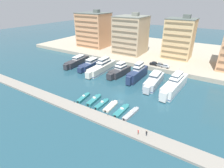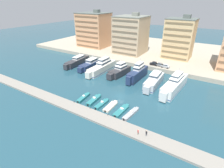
{
  "view_description": "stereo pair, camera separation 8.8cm",
  "coord_description": "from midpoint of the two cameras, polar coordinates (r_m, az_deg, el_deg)",
  "views": [
    {
      "loc": [
        27.56,
        -49.56,
        32.46
      ],
      "look_at": [
        -5.17,
        2.57,
        2.5
      ],
      "focal_mm": 28.0,
      "sensor_mm": 36.0,
      "label": 1
    },
    {
      "loc": [
        27.63,
        -49.51,
        32.46
      ],
      "look_at": [
        -5.17,
        2.57,
        2.5
      ],
      "focal_mm": 28.0,
      "sensor_mm": 36.0,
      "label": 2
    }
  ],
  "objects": [
    {
      "name": "yacht_ivory_mid_left",
      "position": [
        86.77,
        -3.2,
        5.62
      ],
      "size": [
        4.64,
        22.57,
        8.28
      ],
      "color": "silver",
      "rests_on": "ground"
    },
    {
      "name": "car_silver_mid_left",
      "position": [
        90.05,
        17.07,
        5.7
      ],
      "size": [
        4.15,
        2.02,
        1.8
      ],
      "color": "#B7BCC1",
      "rests_on": "quay_promenade"
    },
    {
      "name": "motorboat_teal_left",
      "position": [
        62.0,
        -5.87,
        -5.21
      ],
      "size": [
        2.47,
        8.07,
        1.52
      ],
      "color": "teal",
      "rests_on": "ground"
    },
    {
      "name": "bollard_east_mid",
      "position": [
        53.71,
        -1.32,
        -9.91
      ],
      "size": [
        0.2,
        0.2,
        0.61
      ],
      "color": "#2D2D33",
      "rests_on": "pier_dock"
    },
    {
      "name": "bollard_west_mid",
      "position": [
        57.16,
        -7.16,
        -7.67
      ],
      "size": [
        0.2,
        0.2,
        0.61
      ],
      "color": "#2D2D33",
      "rests_on": "pier_dock"
    },
    {
      "name": "yacht_silver_center_right",
      "position": [
        74.11,
        13.57,
        1.01
      ],
      "size": [
        4.91,
        18.43,
        7.01
      ],
      "color": "silver",
      "rests_on": "ground"
    },
    {
      "name": "bollard_west",
      "position": [
        61.19,
        -12.24,
        -5.65
      ],
      "size": [
        0.2,
        0.2,
        0.61
      ],
      "color": "#2D2D33",
      "rests_on": "pier_dock"
    },
    {
      "name": "yacht_navy_left",
      "position": [
        92.09,
        -7.03,
        6.35
      ],
      "size": [
        4.79,
        17.51,
        6.47
      ],
      "color": "navy",
      "rests_on": "ground"
    },
    {
      "name": "pedestrian_near_edge",
      "position": [
        47.17,
        11.21,
        -15.33
      ],
      "size": [
        0.55,
        0.49,
        1.75
      ],
      "color": "#4C515B",
      "rests_on": "pier_dock"
    },
    {
      "name": "motorboat_cream_center_left",
      "position": [
        58.55,
        -0.41,
        -7.31
      ],
      "size": [
        2.43,
        7.55,
        0.8
      ],
      "color": "beige",
      "rests_on": "ground"
    },
    {
      "name": "motorboat_teal_center",
      "position": [
        56.51,
        3.14,
        -8.65
      ],
      "size": [
        2.24,
        8.24,
        1.2
      ],
      "color": "teal",
      "rests_on": "ground"
    },
    {
      "name": "motorboat_grey_center_right",
      "position": [
        55.22,
        6.22,
        -9.63
      ],
      "size": [
        2.29,
        8.28,
        1.39
      ],
      "color": "#9EA3A8",
      "rests_on": "ground"
    },
    {
      "name": "yacht_charcoal_center_left",
      "position": [
        82.28,
        2.45,
        4.32
      ],
      "size": [
        5.92,
        15.58,
        7.77
      ],
      "color": "#333338",
      "rests_on": "ground"
    },
    {
      "name": "motorboat_teal_far_left",
      "position": [
        64.0,
        -9.28,
        -4.42
      ],
      "size": [
        2.32,
        7.42,
        1.31
      ],
      "color": "teal",
      "rests_on": "ground"
    },
    {
      "name": "car_black_far_left",
      "position": [
        91.99,
        13.62,
        6.54
      ],
      "size": [
        4.15,
        2.02,
        1.8
      ],
      "color": "black",
      "rests_on": "quay_promenade"
    },
    {
      "name": "yacht_navy_center",
      "position": [
        78.76,
        8.32,
        3.52
      ],
      "size": [
        3.93,
        17.46,
        9.16
      ],
      "color": "navy",
      "rests_on": "ground"
    },
    {
      "name": "motorboat_teal_mid_left",
      "position": [
        59.83,
        -3.33,
        -6.48
      ],
      "size": [
        1.73,
        7.43,
        1.31
      ],
      "color": "teal",
      "rests_on": "ground"
    },
    {
      "name": "apartment_block_left",
      "position": [
        110.53,
        6.16,
        15.66
      ],
      "size": [
        17.55,
        17.08,
        23.77
      ],
      "color": "#C6AD89",
      "rests_on": "quay_promenade"
    },
    {
      "name": "yacht_charcoal_far_left",
      "position": [
        98.05,
        -11.26,
        7.25
      ],
      "size": [
        5.55,
        19.55,
        6.29
      ],
      "color": "#333338",
      "rests_on": "ground"
    },
    {
      "name": "apartment_block_mid_left",
      "position": [
        106.41,
        21.08,
        13.66
      ],
      "size": [
        15.1,
        13.36,
        23.43
      ],
      "color": "#E0BC84",
      "rests_on": "quay_promenade"
    },
    {
      "name": "quay_promenade",
      "position": [
        122.45,
        18.34,
        9.77
      ],
      "size": [
        180.0,
        70.0,
        2.03
      ],
      "primitive_type": "cube",
      "color": "#ADA38E",
      "rests_on": "ground"
    },
    {
      "name": "apartment_block_far_left",
      "position": [
        127.74,
        -5.91,
        17.19
      ],
      "size": [
        20.53,
        16.48,
        24.4
      ],
      "color": "tan",
      "rests_on": "quay_promenade"
    },
    {
      "name": "ground_plane",
      "position": [
        65.34,
        2.68,
        -3.87
      ],
      "size": [
        400.0,
        400.0,
        0.0
      ],
      "primitive_type": "plane",
      "color": "#234C5B"
    },
    {
      "name": "car_grey_left",
      "position": [
        91.26,
        15.32,
        6.19
      ],
      "size": [
        4.13,
        1.98,
        1.8
      ],
      "color": "slate",
      "rests_on": "quay_promenade"
    },
    {
      "name": "pier_dock",
      "position": [
        54.37,
        -5.56,
        -10.41
      ],
      "size": [
        120.0,
        4.66,
        0.68
      ],
      "primitive_type": "cube",
      "color": "gray",
      "rests_on": "ground"
    },
    {
      "name": "pedestrian_mid_deck",
      "position": [
        47.21,
        8.54,
        -15.08
      ],
      "size": [
        0.44,
        0.58,
        1.71
      ],
      "color": "#7A6B56",
      "rests_on": "pier_dock"
    },
    {
      "name": "yacht_white_mid_right",
      "position": [
        72.17,
        19.77,
        -0.15
      ],
      "size": [
        6.02,
        22.95,
        8.52
      ],
      "color": "white",
      "rests_on": "ground"
    }
  ]
}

